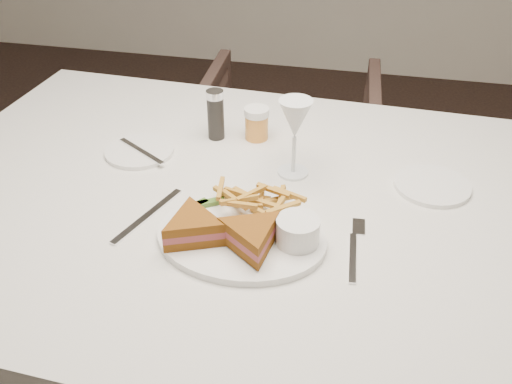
{
  "coord_description": "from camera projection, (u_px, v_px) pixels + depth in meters",
  "views": [
    {
      "loc": [
        0.47,
        -1.02,
        1.43
      ],
      "look_at": [
        0.27,
        -0.13,
        0.8
      ],
      "focal_mm": 40.0,
      "sensor_mm": 36.0,
      "label": 1
    }
  ],
  "objects": [
    {
      "name": "table_setting",
      "position": [
        252.0,
        197.0,
        1.12
      ],
      "size": [
        0.82,
        0.59,
        0.18
      ],
      "color": "white",
      "rests_on": "table"
    },
    {
      "name": "table",
      "position": [
        260.0,
        324.0,
        1.39
      ],
      "size": [
        1.58,
        1.09,
        0.75
      ],
      "primitive_type": "cube",
      "rotation": [
        0.0,
        0.0,
        -0.04
      ],
      "color": "silver",
      "rests_on": "ground"
    },
    {
      "name": "chair_far",
      "position": [
        288.0,
        146.0,
        2.19
      ],
      "size": [
        0.69,
        0.65,
        0.67
      ],
      "primitive_type": "imported",
      "rotation": [
        0.0,
        0.0,
        3.2
      ],
      "color": "#443029",
      "rests_on": "ground"
    },
    {
      "name": "ground",
      "position": [
        179.0,
        378.0,
        1.71
      ],
      "size": [
        5.0,
        5.0,
        0.0
      ],
      "primitive_type": "plane",
      "color": "black",
      "rests_on": "ground"
    }
  ]
}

